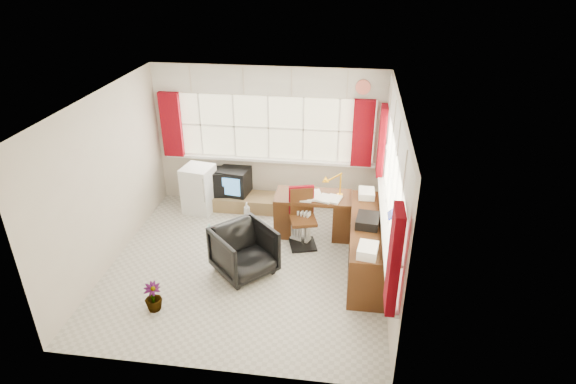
{
  "coord_description": "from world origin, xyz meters",
  "views": [
    {
      "loc": [
        1.39,
        -5.72,
        4.21
      ],
      "look_at": [
        0.53,
        0.55,
        0.98
      ],
      "focal_mm": 30.0,
      "sensor_mm": 36.0,
      "label": 1
    }
  ],
  "objects_px": {
    "task_chair": "(302,215)",
    "crt_tv": "(234,181)",
    "office_chair": "(244,251)",
    "credenza": "(367,244)",
    "tv_bench": "(237,201)",
    "mini_fridge": "(199,189)",
    "desk_lamp": "(341,179)",
    "desk": "(313,212)",
    "radiator": "(299,228)"
  },
  "relations": [
    {
      "from": "office_chair",
      "to": "crt_tv",
      "type": "bearing_deg",
      "value": 62.74
    },
    {
      "from": "desk",
      "to": "task_chair",
      "type": "bearing_deg",
      "value": -115.31
    },
    {
      "from": "desk_lamp",
      "to": "tv_bench",
      "type": "relative_size",
      "value": 0.29
    },
    {
      "from": "task_chair",
      "to": "office_chair",
      "type": "xyz_separation_m",
      "value": [
        -0.73,
        -0.89,
        -0.15
      ]
    },
    {
      "from": "office_chair",
      "to": "desk",
      "type": "bearing_deg",
      "value": 9.29
    },
    {
      "from": "desk_lamp",
      "to": "crt_tv",
      "type": "xyz_separation_m",
      "value": [
        -1.9,
        0.72,
        -0.49
      ]
    },
    {
      "from": "desk",
      "to": "mini_fridge",
      "type": "height_order",
      "value": "mini_fridge"
    },
    {
      "from": "desk",
      "to": "desk_lamp",
      "type": "relative_size",
      "value": 3.03
    },
    {
      "from": "task_chair",
      "to": "mini_fridge",
      "type": "relative_size",
      "value": 1.14
    },
    {
      "from": "mini_fridge",
      "to": "radiator",
      "type": "bearing_deg",
      "value": -22.09
    },
    {
      "from": "crt_tv",
      "to": "desk_lamp",
      "type": "bearing_deg",
      "value": -20.67
    },
    {
      "from": "desk_lamp",
      "to": "radiator",
      "type": "distance_m",
      "value": 1.02
    },
    {
      "from": "desk",
      "to": "radiator",
      "type": "relative_size",
      "value": 2.2
    },
    {
      "from": "tv_bench",
      "to": "task_chair",
      "type": "bearing_deg",
      "value": -37.76
    },
    {
      "from": "task_chair",
      "to": "office_chair",
      "type": "relative_size",
      "value": 1.22
    },
    {
      "from": "desk_lamp",
      "to": "mini_fridge",
      "type": "distance_m",
      "value": 2.57
    },
    {
      "from": "desk_lamp",
      "to": "credenza",
      "type": "xyz_separation_m",
      "value": [
        0.44,
        -0.89,
        -0.59
      ]
    },
    {
      "from": "radiator",
      "to": "crt_tv",
      "type": "height_order",
      "value": "crt_tv"
    },
    {
      "from": "task_chair",
      "to": "desk",
      "type": "bearing_deg",
      "value": 64.69
    },
    {
      "from": "task_chair",
      "to": "tv_bench",
      "type": "xyz_separation_m",
      "value": [
        -1.28,
        0.99,
        -0.38
      ]
    },
    {
      "from": "task_chair",
      "to": "mini_fridge",
      "type": "distance_m",
      "value": 2.07
    },
    {
      "from": "crt_tv",
      "to": "mini_fridge",
      "type": "height_order",
      "value": "mini_fridge"
    },
    {
      "from": "desk",
      "to": "radiator",
      "type": "xyz_separation_m",
      "value": [
        -0.2,
        -0.25,
        -0.16
      ]
    },
    {
      "from": "desk",
      "to": "crt_tv",
      "type": "xyz_separation_m",
      "value": [
        -1.48,
        0.77,
        0.1
      ]
    },
    {
      "from": "task_chair",
      "to": "radiator",
      "type": "xyz_separation_m",
      "value": [
        -0.05,
        0.05,
        -0.28
      ]
    },
    {
      "from": "office_chair",
      "to": "radiator",
      "type": "relative_size",
      "value": 1.42
    },
    {
      "from": "task_chair",
      "to": "crt_tv",
      "type": "height_order",
      "value": "task_chair"
    },
    {
      "from": "desk_lamp",
      "to": "mini_fridge",
      "type": "xyz_separation_m",
      "value": [
        -2.47,
        0.44,
        -0.56
      ]
    },
    {
      "from": "desk",
      "to": "tv_bench",
      "type": "xyz_separation_m",
      "value": [
        -1.42,
        0.69,
        -0.27
      ]
    },
    {
      "from": "desk_lamp",
      "to": "credenza",
      "type": "relative_size",
      "value": 0.2
    },
    {
      "from": "radiator",
      "to": "credenza",
      "type": "height_order",
      "value": "credenza"
    },
    {
      "from": "credenza",
      "to": "tv_bench",
      "type": "bearing_deg",
      "value": 146.3
    },
    {
      "from": "task_chair",
      "to": "crt_tv",
      "type": "xyz_separation_m",
      "value": [
        -1.34,
        1.08,
        -0.02
      ]
    },
    {
      "from": "office_chair",
      "to": "tv_bench",
      "type": "height_order",
      "value": "office_chair"
    },
    {
      "from": "task_chair",
      "to": "crt_tv",
      "type": "distance_m",
      "value": 1.72
    },
    {
      "from": "credenza",
      "to": "tv_bench",
      "type": "xyz_separation_m",
      "value": [
        -2.28,
        1.52,
        -0.26
      ]
    },
    {
      "from": "credenza",
      "to": "mini_fridge",
      "type": "bearing_deg",
      "value": 155.36
    },
    {
      "from": "desk",
      "to": "credenza",
      "type": "bearing_deg",
      "value": -44.15
    },
    {
      "from": "desk",
      "to": "credenza",
      "type": "distance_m",
      "value": 1.19
    },
    {
      "from": "desk_lamp",
      "to": "office_chair",
      "type": "relative_size",
      "value": 0.51
    },
    {
      "from": "office_chair",
      "to": "crt_tv",
      "type": "xyz_separation_m",
      "value": [
        -0.61,
        1.97,
        0.13
      ]
    },
    {
      "from": "tv_bench",
      "to": "mini_fridge",
      "type": "bearing_deg",
      "value": -163.54
    },
    {
      "from": "mini_fridge",
      "to": "task_chair",
      "type": "bearing_deg",
      "value": -22.88
    },
    {
      "from": "office_chair",
      "to": "desk_lamp",
      "type": "bearing_deg",
      "value": -0.37
    },
    {
      "from": "credenza",
      "to": "task_chair",
      "type": "bearing_deg",
      "value": 152.13
    },
    {
      "from": "office_chair",
      "to": "mini_fridge",
      "type": "xyz_separation_m",
      "value": [
        -1.18,
        1.69,
        0.06
      ]
    },
    {
      "from": "task_chair",
      "to": "crt_tv",
      "type": "bearing_deg",
      "value": 141.19
    },
    {
      "from": "tv_bench",
      "to": "crt_tv",
      "type": "height_order",
      "value": "crt_tv"
    },
    {
      "from": "desk",
      "to": "mini_fridge",
      "type": "xyz_separation_m",
      "value": [
        -2.05,
        0.5,
        0.03
      ]
    },
    {
      "from": "task_chair",
      "to": "office_chair",
      "type": "distance_m",
      "value": 1.16
    }
  ]
}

